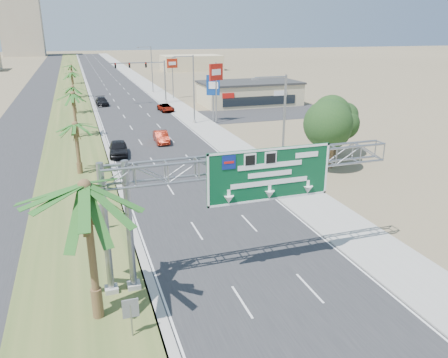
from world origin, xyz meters
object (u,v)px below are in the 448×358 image
store_building (249,94)px  pole_sign_red_near (216,76)px  car_left_lane (118,149)px  car_right_lane (166,108)px  pole_sign_red_far (172,67)px  car_mid_lane (161,137)px  signal_mast (154,78)px  car_far (102,101)px  pole_sign_blue (213,87)px  palm_near (84,187)px  sign_gantry (240,174)px

store_building → pole_sign_red_near: size_ratio=2.01×
car_left_lane → car_right_lane: (10.68, 26.02, -0.20)m
car_right_lane → pole_sign_red_near: pole_sign_red_near is taller
store_building → pole_sign_red_far: (-12.12, 11.62, 4.42)m
car_mid_lane → car_right_lane: size_ratio=0.97×
car_left_lane → car_mid_lane: car_left_lane is taller
signal_mast → car_far: size_ratio=2.01×
car_far → pole_sign_red_far: 16.09m
car_far → pole_sign_blue: size_ratio=0.70×
car_left_lane → signal_mast: bearing=78.3°
pole_sign_blue → pole_sign_red_far: (-0.75, 25.17, 1.12)m
signal_mast → pole_sign_blue: signal_mast is taller
car_left_lane → pole_sign_blue: pole_sign_blue is taller
car_far → pole_sign_red_far: size_ratio=0.63×
car_far → signal_mast: bearing=-11.5°
car_far → pole_sign_blue: bearing=-56.4°
car_left_lane → pole_sign_blue: size_ratio=0.69×
palm_near → car_left_lane: 30.39m
signal_mast → store_building: (16.83, -5.97, -2.85)m
store_building → car_far: size_ratio=3.53×
store_building → car_left_lane: 39.43m
sign_gantry → car_far: 63.97m
car_mid_lane → car_far: (-5.10, 31.75, -0.00)m
sign_gantry → car_right_lane: bearing=83.1°
signal_mast → car_mid_lane: (-4.70, -30.15, -4.11)m
signal_mast → car_mid_lane: 30.79m
car_far → car_left_lane: bearing=-93.1°
palm_near → pole_sign_blue: 48.69m
pole_sign_red_far → sign_gantry: bearing=-99.2°
palm_near → car_left_lane: (3.96, 29.51, -6.08)m
car_far → pole_sign_red_near: 27.77m
palm_near → pole_sign_blue: size_ratio=1.15×
car_far → pole_sign_red_near: size_ratio=0.57×
sign_gantry → pole_sign_blue: sign_gantry is taller
store_building → car_left_lane: bearing=-133.7°
sign_gantry → car_left_lane: sign_gantry is taller
car_far → pole_sign_red_near: pole_sign_red_near is taller
pole_sign_red_far → store_building: bearing=-43.8°
car_left_lane → pole_sign_red_far: size_ratio=0.61×
store_building → car_mid_lane: store_building is taller
car_right_lane → car_left_lane: bearing=-116.7°
car_right_lane → pole_sign_blue: pole_sign_blue is taller
pole_sign_red_far → car_far: bearing=-164.4°
signal_mast → car_mid_lane: signal_mast is taller
sign_gantry → car_far: sign_gantry is taller
signal_mast → car_far: (-9.80, 1.60, -4.11)m
signal_mast → car_far: bearing=170.7°
car_left_lane → car_far: (0.61, 36.07, -0.11)m
signal_mast → car_right_lane: (0.27, -8.44, -4.21)m
car_left_lane → pole_sign_red_near: size_ratio=0.55×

